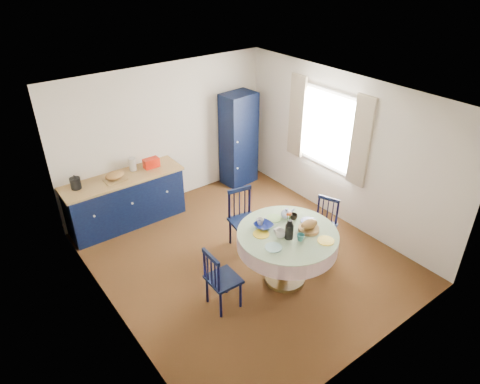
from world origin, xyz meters
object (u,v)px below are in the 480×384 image
object	(u,v)px
dining_table	(288,240)
mug_b	(300,238)
kitchen_counter	(125,199)
chair_right	(323,224)
chair_left	(221,279)
mug_a	(280,234)
mug_d	(260,222)
cobalt_bowl	(264,226)
chair_far	(244,219)
pantry_cabinet	(239,139)
mug_c	(294,217)

from	to	relation	value
dining_table	mug_b	distance (m)	0.28
kitchen_counter	chair_right	size ratio (longest dim) A/B	2.34
chair_left	mug_a	xyz separation A→B (m)	(0.86, -0.15, 0.42)
kitchen_counter	mug_d	bearing A→B (deg)	-66.70
dining_table	mug_b	size ratio (longest dim) A/B	13.53
mug_d	cobalt_bowl	distance (m)	0.08
dining_table	cobalt_bowl	xyz separation A→B (m)	(-0.19, 0.29, 0.16)
chair_far	mug_b	bearing A→B (deg)	-81.27
kitchen_counter	mug_a	bearing A→B (deg)	-69.01
mug_a	cobalt_bowl	bearing A→B (deg)	96.57
dining_table	mug_d	world-z (taller)	dining_table
chair_right	pantry_cabinet	bearing A→B (deg)	151.92
dining_table	pantry_cabinet	bearing A→B (deg)	65.72
pantry_cabinet	dining_table	bearing A→B (deg)	-119.06
kitchen_counter	chair_right	bearing A→B (deg)	-48.56
pantry_cabinet	mug_b	distance (m)	3.22
kitchen_counter	pantry_cabinet	size ratio (longest dim) A/B	1.09
kitchen_counter	chair_far	world-z (taller)	kitchen_counter
chair_far	mug_b	distance (m)	1.30
pantry_cabinet	chair_right	world-z (taller)	pantry_cabinet
chair_right	dining_table	bearing A→B (deg)	-99.05
pantry_cabinet	mug_a	size ratio (longest dim) A/B	13.34
mug_c	mug_d	distance (m)	0.49
chair_far	dining_table	bearing A→B (deg)	-81.88
mug_d	mug_b	bearing A→B (deg)	-72.10
kitchen_counter	cobalt_bowl	xyz separation A→B (m)	(0.98, -2.42, 0.40)
cobalt_bowl	mug_b	bearing A→B (deg)	-69.30
mug_c	chair_right	bearing A→B (deg)	3.24
chair_left	chair_right	distance (m)	1.99
chair_left	chair_far	distance (m)	1.37
mug_b	mug_c	world-z (taller)	mug_b
mug_b	chair_left	bearing A→B (deg)	160.53
kitchen_counter	mug_c	distance (m)	2.93
chair_right	mug_b	bearing A→B (deg)	-87.19
chair_left	pantry_cabinet	bearing A→B (deg)	-39.00
mug_a	kitchen_counter	bearing A→B (deg)	110.39
mug_b	mug_c	bearing A→B (deg)	57.07
kitchen_counter	dining_table	distance (m)	2.96
mug_c	cobalt_bowl	bearing A→B (deg)	167.84
dining_table	mug_b	world-z (taller)	dining_table
kitchen_counter	mug_a	xyz separation A→B (m)	(1.01, -2.72, 0.42)
mug_c	chair_left	bearing A→B (deg)	-177.61
mug_b	chair_far	bearing A→B (deg)	88.74
kitchen_counter	chair_far	distance (m)	2.07
mug_c	pantry_cabinet	bearing A→B (deg)	69.33
pantry_cabinet	cobalt_bowl	world-z (taller)	pantry_cabinet
dining_table	mug_d	distance (m)	0.45
chair_right	mug_c	bearing A→B (deg)	-108.93
chair_left	mug_b	distance (m)	1.15
mug_c	mug_b	bearing A→B (deg)	-122.93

